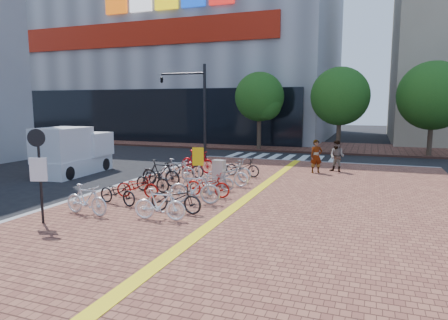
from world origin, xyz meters
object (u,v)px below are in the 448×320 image
at_px(bike_4, 161,173).
at_px(utility_box, 219,173).
at_px(bike_13, 227,175).
at_px(pedestrian_a, 316,156).
at_px(bike_7, 197,162).
at_px(bike_3, 152,180).
at_px(bike_9, 176,198).
at_px(bike_12, 214,180).
at_px(bike_10, 194,188).
at_px(yellow_sign, 198,160).
at_px(traffic_light_pole, 185,95).
at_px(bike_1, 118,192).
at_px(bike_8, 160,204).
at_px(bike_0, 86,200).
at_px(bike_6, 186,167).
at_px(bike_15, 242,167).
at_px(pedestrian_b, 337,156).
at_px(notice_sign, 39,164).
at_px(bike_14, 231,170).
at_px(box_truck, 73,152).
at_px(bike_11, 208,185).
at_px(bike_5, 177,170).

height_order(bike_4, utility_box, bike_4).
relative_size(bike_13, pedestrian_a, 1.11).
xyz_separation_m(bike_13, pedestrian_a, (3.15, 4.67, 0.35)).
height_order(bike_7, bike_13, bike_7).
bearing_deg(bike_3, bike_9, -131.41).
relative_size(bike_7, bike_12, 1.21).
distance_m(bike_10, yellow_sign, 2.62).
height_order(yellow_sign, traffic_light_pole, traffic_light_pole).
bearing_deg(bike_1, bike_10, -56.92).
xyz_separation_m(bike_3, traffic_light_pole, (-2.88, 8.95, 3.59)).
distance_m(bike_4, bike_8, 5.10).
xyz_separation_m(bike_0, utility_box, (2.25, 5.86, 0.06)).
relative_size(bike_6, utility_box, 1.66).
xyz_separation_m(bike_10, bike_15, (-0.05, 5.73, -0.10)).
distance_m(bike_6, bike_12, 3.29).
relative_size(bike_4, bike_10, 1.01).
xyz_separation_m(bike_8, bike_9, (0.06, 0.94, -0.01)).
height_order(bike_12, yellow_sign, yellow_sign).
height_order(bike_3, bike_15, bike_3).
bearing_deg(bike_4, pedestrian_b, -43.43).
bearing_deg(notice_sign, pedestrian_a, 61.21).
bearing_deg(bike_1, utility_box, -14.96).
xyz_separation_m(bike_7, traffic_light_pole, (-2.74, 4.24, 3.48)).
relative_size(bike_14, notice_sign, 0.71).
bearing_deg(pedestrian_a, box_truck, 171.83).
relative_size(bike_4, notice_sign, 0.67).
distance_m(bike_11, bike_15, 4.58).
bearing_deg(bike_13, bike_11, 178.29).
height_order(bike_3, bike_11, bike_3).
height_order(pedestrian_b, box_truck, box_truck).
bearing_deg(bike_10, bike_13, -9.97).
distance_m(bike_9, bike_12, 3.51).
distance_m(bike_0, bike_12, 5.36).
distance_m(bike_5, notice_sign, 7.42).
bearing_deg(bike_0, bike_6, 4.13).
xyz_separation_m(bike_0, bike_5, (0.13, 6.07, 0.02)).
height_order(bike_9, yellow_sign, yellow_sign).
height_order(bike_0, bike_6, bike_0).
distance_m(bike_11, traffic_light_pole, 10.99).
bearing_deg(bike_14, bike_4, 138.90).
bearing_deg(bike_14, bike_9, -171.14).
xyz_separation_m(bike_8, bike_15, (0.10, 7.92, -0.03)).
xyz_separation_m(bike_9, bike_15, (0.04, 6.97, -0.02)).
distance_m(bike_4, bike_15, 4.31).
bearing_deg(bike_4, bike_6, 0.56).
relative_size(bike_13, bike_14, 0.95).
bearing_deg(bike_14, bike_1, 164.98).
bearing_deg(box_truck, bike_0, -46.67).
relative_size(bike_0, utility_box, 1.50).
bearing_deg(bike_14, bike_8, -171.73).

